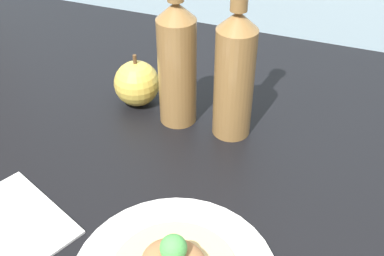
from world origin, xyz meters
TOP-DOWN VIEW (x-y plane):
  - ground_plane at (0.00, 0.00)cm, footprint 180.00×110.00cm
  - cider_bottle_left at (-9.56, 12.98)cm, footprint 6.28×6.28cm
  - cider_bottle_right at (-0.10, 12.98)cm, footprint 6.28×6.28cm
  - apple at (-18.30, 14.90)cm, footprint 8.14×8.14cm
  - napkin at (-20.64, -17.02)cm, footprint 19.51×16.71cm

SIDE VIEW (x-z plane):
  - ground_plane at x=0.00cm, z-range -4.00..0.00cm
  - napkin at x=-20.64cm, z-range 0.00..0.80cm
  - apple at x=-18.30cm, z-range -0.77..8.92cm
  - cider_bottle_left at x=-9.56cm, z-range -3.73..27.17cm
  - cider_bottle_right at x=-0.10cm, z-range -3.73..27.17cm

